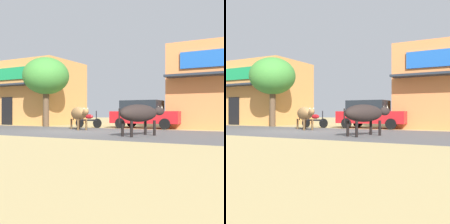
% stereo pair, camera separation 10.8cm
% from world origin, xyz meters
% --- Properties ---
extents(ground, '(80.00, 80.00, 0.00)m').
position_xyz_m(ground, '(0.00, 0.00, 0.00)').
color(ground, tan).
extents(asphalt_road, '(72.00, 6.67, 0.00)m').
position_xyz_m(asphalt_road, '(0.00, 0.00, 0.00)').
color(asphalt_road, '#565453').
rests_on(asphalt_road, ground).
extents(storefront_left_cafe, '(8.89, 5.75, 4.96)m').
position_xyz_m(storefront_left_cafe, '(-9.39, 6.76, 2.48)').
color(storefront_left_cafe, '#CF8B49').
rests_on(storefront_left_cafe, ground).
extents(roadside_tree, '(3.06, 3.06, 4.59)m').
position_xyz_m(roadside_tree, '(-4.50, 3.49, 3.34)').
color(roadside_tree, brown).
rests_on(roadside_tree, ground).
extents(parked_hatchback_car, '(4.15, 1.89, 1.64)m').
position_xyz_m(parked_hatchback_car, '(2.16, 4.50, 0.84)').
color(parked_hatchback_car, red).
rests_on(parked_hatchback_car, ground).
extents(parked_motorcycle, '(1.84, 0.24, 1.03)m').
position_xyz_m(parked_motorcycle, '(-1.13, 3.48, 0.46)').
color(parked_motorcycle, black).
rests_on(parked_motorcycle, ground).
extents(cow_near_brown, '(2.41, 2.17, 1.24)m').
position_xyz_m(cow_near_brown, '(-0.51, 1.50, 0.87)').
color(cow_near_brown, olive).
rests_on(cow_near_brown, ground).
extents(cow_far_dark, '(1.36, 2.52, 1.24)m').
position_xyz_m(cow_far_dark, '(4.13, -1.08, 0.88)').
color(cow_far_dark, '#2A211F').
rests_on(cow_far_dark, ground).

